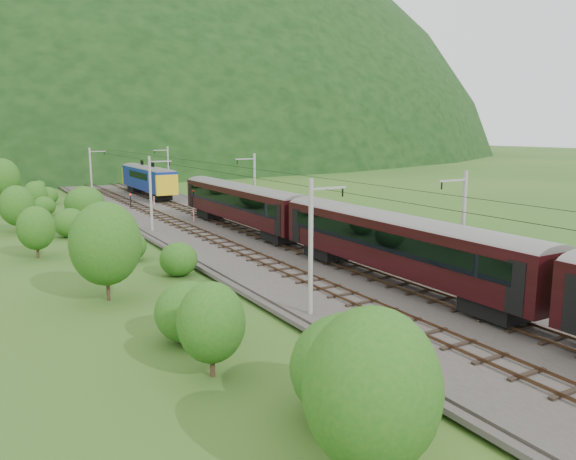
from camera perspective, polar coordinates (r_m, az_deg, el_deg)
ground at (r=37.23m, az=10.43°, el=-7.26°), size 600.00×600.00×0.00m
railbed at (r=44.96m, az=2.16°, el=-3.86°), size 14.00×220.00×0.30m
track_left at (r=43.71m, az=-0.51°, el=-3.97°), size 2.40×220.00×0.27m
track_right at (r=46.19m, az=4.69°, el=-3.23°), size 2.40×220.00×0.27m
catenary_left at (r=61.70m, az=-13.72°, el=3.79°), size 2.54×192.28×8.00m
catenary_right at (r=66.15m, az=-3.47°, el=4.47°), size 2.54×192.28×8.00m
overhead_wires at (r=43.80m, az=2.22°, el=4.99°), size 4.83×198.00×0.03m
mountain_main at (r=288.07m, az=-25.52°, el=6.99°), size 504.00×360.00×244.00m
train at (r=39.65m, az=10.95°, el=-0.44°), size 3.32×133.54×5.79m
hazard_post_near at (r=67.53m, az=-9.56°, el=1.56°), size 0.17×0.17×1.61m
hazard_post_far at (r=83.15m, az=-13.46°, el=2.92°), size 0.14×0.14×1.30m
signal at (r=79.95m, az=-15.70°, el=2.95°), size 0.23×0.23×2.10m
vegetation_left at (r=53.93m, az=-20.03°, el=0.53°), size 12.66×147.59×6.95m
vegetation_right at (r=50.87m, az=16.12°, el=-1.21°), size 5.37×100.97×3.17m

